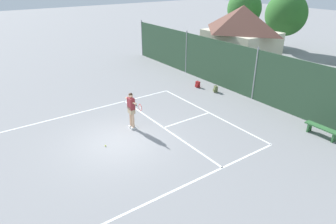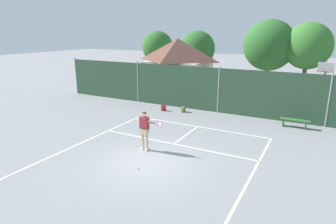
{
  "view_description": "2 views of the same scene",
  "coord_description": "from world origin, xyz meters",
  "views": [
    {
      "loc": [
        10.79,
        -4.85,
        6.94
      ],
      "look_at": [
        -0.03,
        2.76,
        0.77
      ],
      "focal_mm": 31.91,
      "sensor_mm": 36.0,
      "label": 1
    },
    {
      "loc": [
        6.01,
        -9.24,
        5.34
      ],
      "look_at": [
        -1.66,
        4.94,
        0.8
      ],
      "focal_mm": 30.76,
      "sensor_mm": 36.0,
      "label": 2
    }
  ],
  "objects": [
    {
      "name": "tennis_ball",
      "position": [
        -0.03,
        -0.61,
        0.03
      ],
      "size": [
        0.07,
        0.07,
        0.07
      ],
      "primitive_type": "sphere",
      "color": "#CCE033",
      "rests_on": "ground"
    },
    {
      "name": "ground_plane",
      "position": [
        0.0,
        0.0,
        0.0
      ],
      "size": [
        120.0,
        120.0,
        0.0
      ],
      "primitive_type": "plane",
      "color": "gray"
    },
    {
      "name": "courtside_bench",
      "position": [
        4.94,
        8.01,
        0.36
      ],
      "size": [
        1.6,
        0.36,
        0.48
      ],
      "color": "#336B38",
      "rests_on": "ground"
    },
    {
      "name": "backpack_red",
      "position": [
        -3.45,
        7.6,
        0.19
      ],
      "size": [
        0.29,
        0.25,
        0.46
      ],
      "color": "maroon",
      "rests_on": "ground"
    },
    {
      "name": "backpack_olive",
      "position": [
        -2.11,
        7.96,
        0.19
      ],
      "size": [
        0.33,
        0.32,
        0.46
      ],
      "color": "#566038",
      "rests_on": "ground"
    },
    {
      "name": "court_markings",
      "position": [
        0.0,
        0.65,
        0.0
      ],
      "size": [
        8.3,
        11.1,
        0.01
      ],
      "color": "white",
      "rests_on": "ground"
    },
    {
      "name": "tennis_player",
      "position": [
        -0.85,
        1.2,
        1.11
      ],
      "size": [
        1.44,
        0.27,
        1.85
      ],
      "color": "silver",
      "rests_on": "ground"
    },
    {
      "name": "clubhouse_building",
      "position": [
        -5.32,
        13.49,
        2.47
      ],
      "size": [
        5.47,
        4.46,
        4.75
      ],
      "color": "beige",
      "rests_on": "ground"
    },
    {
      "name": "chainlink_fence",
      "position": [
        0.0,
        9.0,
        1.51
      ],
      "size": [
        26.09,
        0.09,
        3.16
      ],
      "color": "#2D4C33",
      "rests_on": "ground"
    }
  ]
}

